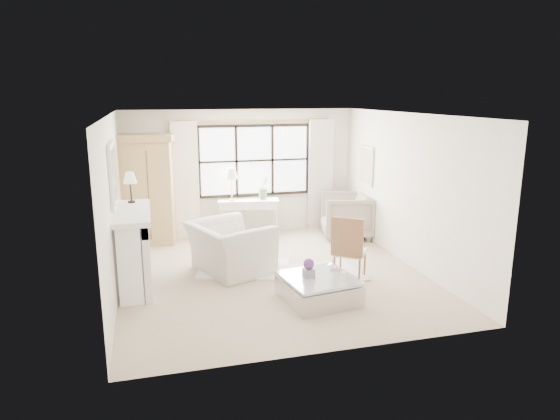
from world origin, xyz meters
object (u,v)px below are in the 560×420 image
(armoire, at_px, (148,188))
(coffee_table, at_px, (319,289))
(club_armchair, at_px, (230,248))
(console_table, at_px, (249,217))

(armoire, height_order, coffee_table, armoire)
(club_armchair, height_order, coffee_table, club_armchair)
(coffee_table, bearing_deg, armoire, 113.83)
(armoire, height_order, console_table, armoire)
(console_table, distance_m, coffee_table, 3.76)
(club_armchair, distance_m, coffee_table, 1.93)
(console_table, xyz_separation_m, club_armchair, (-0.76, -2.16, 0.03))
(console_table, bearing_deg, club_armchair, -99.27)
(console_table, distance_m, club_armchair, 2.29)
(club_armchair, xyz_separation_m, coffee_table, (1.06, -1.59, -0.25))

